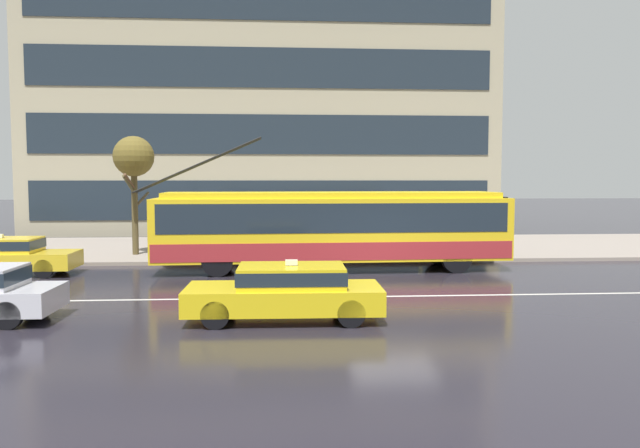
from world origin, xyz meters
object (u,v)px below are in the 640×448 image
Objects in this scene: pedestrian_walking_past at (339,213)px; street_tree_bare at (134,159)px; taxi_oncoming_near at (287,290)px; pedestrian_at_shelter at (421,214)px; trolleybus at (332,227)px; bus_shelter at (267,209)px; taxi_queued_behind_bus at (3,254)px; pedestrian_approaching_curb at (270,215)px.

pedestrian_walking_past is 8.69m from street_tree_bare.
pedestrian_at_shelter reaches higher than taxi_oncoming_near.
bus_shelter is at bearing 121.35° from trolleybus.
pedestrian_walking_past is (0.64, 4.06, 0.27)m from trolleybus.
bus_shelter is at bearing 26.00° from taxi_queued_behind_bus.
trolleybus is 6.64× the size of pedestrian_approaching_curb.
pedestrian_approaching_curb is at bearing 79.83° from bus_shelter.
taxi_queued_behind_bus is (-9.42, 7.27, -0.00)m from taxi_oncoming_near.
trolleybus is 5.34m from pedestrian_at_shelter.
trolleybus reaches higher than taxi_queued_behind_bus.
pedestrian_at_shelter is 1.02× the size of pedestrian_approaching_curb.
pedestrian_approaching_curb is at bearing 171.75° from pedestrian_walking_past.
pedestrian_approaching_curb is (0.11, 0.59, -0.31)m from bus_shelter.
taxi_queued_behind_bus is at bearing 142.32° from taxi_oncoming_near.
street_tree_bare reaches higher than bus_shelter.
pedestrian_approaching_curb reaches higher than taxi_oncoming_near.
street_tree_bare is (-5.39, 0.06, 2.02)m from bus_shelter.
street_tree_bare is (-7.76, 3.96, 2.50)m from trolleybus.
taxi_queued_behind_bus is 2.31× the size of pedestrian_at_shelter.
trolleybus reaches higher than bus_shelter.
trolleybus is 2.81× the size of taxi_queued_behind_bus.
taxi_queued_behind_bus is at bearing -128.08° from street_tree_bare.
trolleybus is 7.91m from taxi_oncoming_near.
pedestrian_at_shelter is at bearing -3.25° from bus_shelter.
pedestrian_approaching_curb is (-0.51, 12.16, 1.00)m from taxi_oncoming_near.
trolleybus is 6.50× the size of pedestrian_at_shelter.
street_tree_bare reaches higher than taxi_queued_behind_bus.
taxi_oncoming_near is 13.50m from street_tree_bare.
taxi_oncoming_near is 1.12× the size of bus_shelter.
trolleybus reaches higher than taxi_oncoming_near.
street_tree_bare is (-6.00, 11.63, 3.33)m from taxi_oncoming_near.
bus_shelter is (-0.62, 11.56, 1.31)m from taxi_oncoming_near.
taxi_queued_behind_bus is 12.67m from pedestrian_walking_past.
pedestrian_walking_past reaches higher than taxi_oncoming_near.
taxi_oncoming_near is 0.97× the size of taxi_queued_behind_bus.
bus_shelter is 0.67m from pedestrian_approaching_curb.
pedestrian_approaching_curb is (8.90, 4.88, 1.00)m from taxi_queued_behind_bus.
pedestrian_walking_past is at bearing 20.70° from taxi_queued_behind_bus.
pedestrian_approaching_curb is 0.97× the size of pedestrian_walking_past.
pedestrian_at_shelter is at bearing 41.42° from trolleybus.
trolleybus is at bearing -27.03° from street_tree_bare.
taxi_oncoming_near is 12.03m from pedestrian_walking_past.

